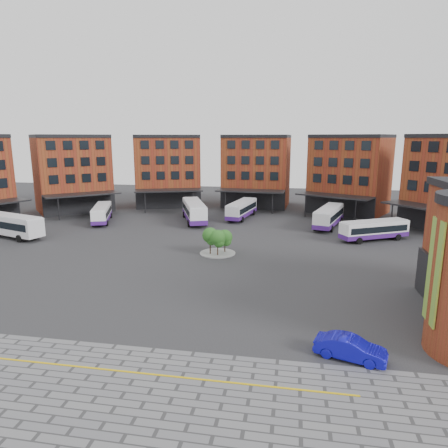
% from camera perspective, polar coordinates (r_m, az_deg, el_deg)
% --- Properties ---
extents(ground, '(160.00, 160.00, 0.00)m').
position_cam_1_polar(ground, '(38.86, -7.22, -9.02)').
color(ground, '#28282B').
rests_on(ground, ground).
extents(yellow_line, '(26.00, 0.15, 0.02)m').
position_cam_1_polar(yellow_line, '(26.42, -12.24, -20.05)').
color(yellow_line, gold).
rests_on(yellow_line, paving_zone).
extents(main_building, '(94.14, 42.48, 14.60)m').
position_cam_1_polar(main_building, '(74.79, -2.28, 7.01)').
color(main_building, brown).
rests_on(main_building, ground).
extents(tree_island, '(4.40, 4.40, 3.40)m').
position_cam_1_polar(tree_island, '(48.56, -0.89, -2.16)').
color(tree_island, gray).
rests_on(tree_island, ground).
extents(bus_a, '(11.80, 6.16, 3.27)m').
position_cam_1_polar(bus_a, '(64.74, -28.27, 0.00)').
color(bus_a, silver).
rests_on(bus_a, ground).
extents(bus_b, '(5.70, 10.33, 2.86)m').
position_cam_1_polar(bus_b, '(70.56, -17.05, 1.51)').
color(bus_b, white).
rests_on(bus_b, ground).
extents(bus_c, '(7.00, 12.39, 3.44)m').
position_cam_1_polar(bus_c, '(67.88, -4.28, 1.88)').
color(bus_c, white).
rests_on(bus_c, ground).
extents(bus_d, '(4.39, 11.04, 3.03)m').
position_cam_1_polar(bus_d, '(70.77, 2.56, 2.15)').
color(bus_d, silver).
rests_on(bus_d, ground).
extents(bus_e, '(5.71, 11.54, 3.17)m').
position_cam_1_polar(bus_e, '(66.00, 14.76, 1.09)').
color(bus_e, white).
rests_on(bus_e, ground).
extents(bus_f, '(9.92, 6.75, 2.82)m').
position_cam_1_polar(bus_f, '(59.15, 20.68, -0.76)').
color(bus_f, white).
rests_on(bus_f, ground).
extents(blue_car, '(4.79, 2.84, 1.49)m').
position_cam_1_polar(blue_car, '(28.13, 17.60, -16.55)').
color(blue_car, '#0E0DAD').
rests_on(blue_car, ground).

